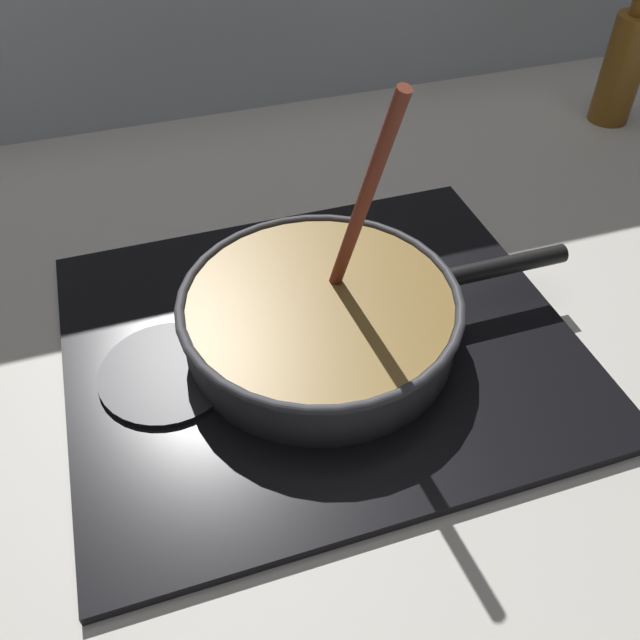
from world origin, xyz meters
TOP-DOWN VIEW (x-y plane):
  - ground at (0.00, 0.00)m, footprint 2.40×1.60m
  - hob_plate at (0.09, 0.19)m, footprint 0.56×0.48m
  - burner_ring at (0.09, 0.19)m, footprint 0.20×0.20m
  - spare_burner at (-0.08, 0.19)m, footprint 0.15×0.15m
  - cooking_pan at (0.09, 0.19)m, footprint 0.46×0.31m
  - sauce_bottle at (0.73, 0.55)m, footprint 0.07×0.07m

SIDE VIEW (x-z plane):
  - ground at x=0.00m, z-range -0.04..0.00m
  - hob_plate at x=0.09m, z-range 0.00..0.01m
  - spare_burner at x=-0.08m, z-range 0.01..0.02m
  - burner_ring at x=0.09m, z-range 0.01..0.02m
  - cooking_pan at x=0.09m, z-range -0.11..0.20m
  - sauce_bottle at x=0.73m, z-range -0.02..0.21m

